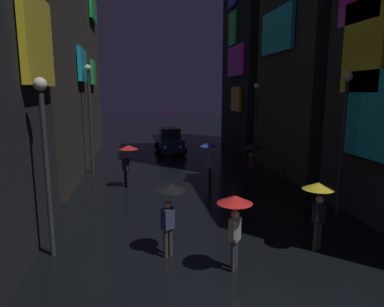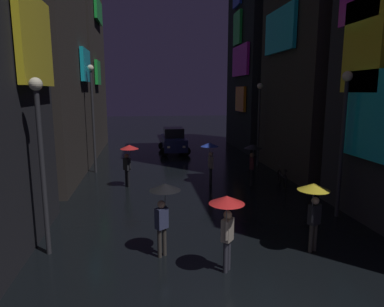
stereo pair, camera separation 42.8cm
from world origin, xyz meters
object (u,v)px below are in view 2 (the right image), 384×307
(pedestrian_foreground_right_yellow, at_px, (314,198))
(streetlamp_left_far, at_px, (93,107))
(pedestrian_near_crossing_black, at_px, (253,153))
(streetlamp_left_near, at_px, (41,146))
(streetlamp_right_far, at_px, (259,114))
(pedestrian_midstreet_left_blue, at_px, (210,152))
(pedestrian_far_right_black, at_px, (164,199))
(streetlamp_right_near, at_px, (343,128))
(bicycle_parked_at_storefront, at_px, (282,179))
(pedestrian_foreground_left_red, at_px, (227,212))
(pedestrian_midstreet_centre_red, at_px, (129,154))
(car_distant, at_px, (174,141))

(pedestrian_foreground_right_yellow, relative_size, streetlamp_left_far, 0.35)
(pedestrian_near_crossing_black, distance_m, streetlamp_left_near, 10.30)
(streetlamp_right_far, bearing_deg, pedestrian_near_crossing_black, -111.86)
(pedestrian_midstreet_left_blue, relative_size, pedestrian_foreground_right_yellow, 1.00)
(pedestrian_foreground_right_yellow, xyz_separation_m, streetlamp_right_far, (2.41, 11.85, 1.59))
(pedestrian_far_right_black, relative_size, pedestrian_midstreet_left_blue, 1.00)
(streetlamp_left_far, distance_m, streetlamp_right_far, 10.03)
(pedestrian_foreground_right_yellow, xyz_separation_m, streetlamp_right_near, (2.41, 2.67, 1.71))
(streetlamp_right_near, bearing_deg, pedestrian_far_right_black, -161.92)
(bicycle_parked_at_storefront, relative_size, streetlamp_left_far, 0.30)
(pedestrian_foreground_left_red, distance_m, streetlamp_right_near, 6.42)
(pedestrian_midstreet_left_blue, xyz_separation_m, streetlamp_left_near, (-6.13, -6.91, 1.52))
(pedestrian_midstreet_centre_red, distance_m, streetlamp_right_near, 9.62)
(pedestrian_midstreet_centre_red, bearing_deg, pedestrian_foreground_right_yellow, -54.87)
(pedestrian_foreground_right_yellow, bearing_deg, pedestrian_foreground_left_red, -164.04)
(streetlamp_left_near, bearing_deg, pedestrian_near_crossing_black, 37.11)
(pedestrian_midstreet_centre_red, bearing_deg, streetlamp_right_far, 26.77)
(car_distant, relative_size, streetlamp_left_far, 0.68)
(pedestrian_midstreet_left_blue, bearing_deg, streetlamp_right_near, -53.68)
(pedestrian_far_right_black, xyz_separation_m, streetlamp_right_far, (6.66, 11.35, 1.59))
(streetlamp_right_near, distance_m, streetlamp_right_far, 9.18)
(pedestrian_midstreet_left_blue, relative_size, streetlamp_right_far, 0.41)
(pedestrian_foreground_left_red, relative_size, car_distant, 0.51)
(pedestrian_far_right_black, relative_size, streetlamp_right_near, 0.39)
(pedestrian_foreground_left_red, bearing_deg, car_distant, 89.22)
(pedestrian_near_crossing_black, distance_m, car_distant, 10.48)
(pedestrian_far_right_black, distance_m, pedestrian_midstreet_centre_red, 7.46)
(pedestrian_foreground_right_yellow, height_order, car_distant, pedestrian_foreground_right_yellow)
(pedestrian_near_crossing_black, distance_m, pedestrian_foreground_right_yellow, 7.18)
(streetlamp_right_near, relative_size, streetlamp_left_near, 1.07)
(pedestrian_midstreet_left_blue, height_order, streetlamp_right_far, streetlamp_right_far)
(pedestrian_far_right_black, bearing_deg, pedestrian_near_crossing_black, 54.39)
(pedestrian_foreground_right_yellow, bearing_deg, car_distant, 98.26)
(bicycle_parked_at_storefront, relative_size, streetlamp_right_near, 0.34)
(pedestrian_midstreet_left_blue, height_order, pedestrian_foreground_right_yellow, same)
(streetlamp_right_near, height_order, streetlamp_right_far, streetlamp_right_near)
(pedestrian_far_right_black, height_order, streetlamp_right_far, streetlamp_right_far)
(pedestrian_midstreet_centre_red, bearing_deg, streetlamp_left_far, 121.06)
(car_distant, height_order, streetlamp_right_far, streetlamp_right_far)
(pedestrian_near_crossing_black, relative_size, car_distant, 0.51)
(car_distant, bearing_deg, pedestrian_near_crossing_black, -73.20)
(pedestrian_foreground_left_red, bearing_deg, pedestrian_midstreet_centre_red, 107.87)
(pedestrian_near_crossing_black, relative_size, streetlamp_left_far, 0.35)
(pedestrian_near_crossing_black, height_order, streetlamp_left_far, streetlamp_left_far)
(pedestrian_midstreet_centre_red, distance_m, streetlamp_left_near, 7.29)
(car_distant, distance_m, streetlamp_left_far, 8.29)
(pedestrian_foreground_right_yellow, bearing_deg, pedestrian_midstreet_centre_red, 125.13)
(pedestrian_midstreet_left_blue, relative_size, streetlamp_left_far, 0.35)
(pedestrian_near_crossing_black, xyz_separation_m, pedestrian_foreground_right_yellow, (-0.53, -7.16, 0.00))
(pedestrian_foreground_right_yellow, bearing_deg, streetlamp_right_far, 78.52)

